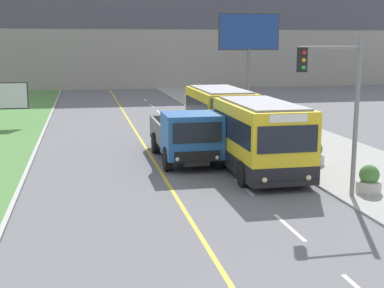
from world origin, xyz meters
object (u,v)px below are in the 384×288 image
at_px(billboard_large, 249,37).
at_px(planter_round_second, 314,154).
at_px(city_bus, 238,126).
at_px(planter_round_near, 369,181).
at_px(dump_truck, 188,138).
at_px(traffic_light_mast, 339,97).

height_order(billboard_large, planter_round_second, billboard_large).
xyz_separation_m(city_bus, planter_round_second, (2.88, -2.24, -1.00)).
xyz_separation_m(billboard_large, planter_round_near, (-1.88, -20.56, -5.28)).
bearing_deg(planter_round_second, planter_round_near, -90.05).
height_order(dump_truck, traffic_light_mast, traffic_light_mast).
bearing_deg(planter_round_second, dump_truck, 164.16).
xyz_separation_m(dump_truck, planter_round_near, (5.41, -6.25, -0.68)).
distance_m(city_bus, traffic_light_mast, 7.62).
bearing_deg(planter_round_second, billboard_large, 83.23).
relative_size(dump_truck, traffic_light_mast, 1.19).
bearing_deg(dump_truck, planter_round_near, -49.15).
xyz_separation_m(dump_truck, billboard_large, (7.29, 14.30, 4.60)).
xyz_separation_m(traffic_light_mast, billboard_large, (3.32, 20.79, 2.21)).
relative_size(dump_truck, planter_round_near, 6.57).
bearing_deg(billboard_large, planter_round_second, -96.77).
relative_size(dump_truck, planter_round_second, 6.37).
bearing_deg(dump_truck, traffic_light_mast, -58.54).
distance_m(dump_truck, planter_round_near, 8.29).
bearing_deg(planter_round_near, city_bus, 112.45).
height_order(traffic_light_mast, planter_round_near, traffic_light_mast).
bearing_deg(billboard_large, city_bus, -109.30).
relative_size(city_bus, dump_truck, 1.90).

